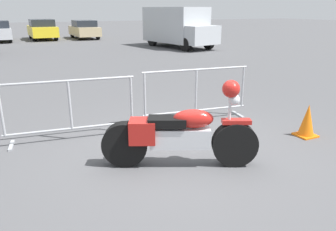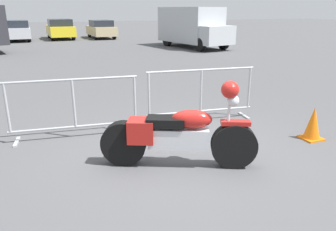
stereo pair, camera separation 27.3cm
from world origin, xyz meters
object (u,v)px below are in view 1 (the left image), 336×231
(motorcycle, at_px, (180,134))
(crowd_barrier_near, at_px, (70,109))
(traffic_cone, at_px, (307,121))
(delivery_van, at_px, (177,26))
(parked_car_tan, at_px, (84,29))
(crowd_barrier_far, at_px, (196,94))
(parked_car_yellow, at_px, (42,29))

(motorcycle, distance_m, crowd_barrier_near, 2.11)
(traffic_cone, bearing_deg, delivery_van, 72.25)
(crowd_barrier_near, distance_m, traffic_cone, 4.19)
(crowd_barrier_near, relative_size, parked_car_tan, 0.54)
(crowd_barrier_far, distance_m, parked_car_tan, 21.02)
(parked_car_yellow, bearing_deg, crowd_barrier_far, -178.95)
(delivery_van, bearing_deg, parked_car_tan, -167.15)
(parked_car_yellow, xyz_separation_m, traffic_cone, (2.32, -23.11, -0.46))
(traffic_cone, bearing_deg, parked_car_yellow, 95.74)
(motorcycle, xyz_separation_m, crowd_barrier_near, (-1.24, 1.70, 0.07))
(parked_car_yellow, bearing_deg, crowd_barrier_near, 174.41)
(crowd_barrier_near, relative_size, traffic_cone, 3.79)
(parked_car_yellow, relative_size, traffic_cone, 7.45)
(parked_car_yellow, bearing_deg, traffic_cone, -175.79)
(parked_car_tan, bearing_deg, traffic_cone, 176.66)
(delivery_van, distance_m, parked_car_tan, 9.40)
(motorcycle, relative_size, traffic_cone, 3.59)
(traffic_cone, bearing_deg, parked_car_tan, 88.20)
(parked_car_tan, xyz_separation_m, traffic_cone, (-0.71, -22.57, -0.41))
(crowd_barrier_near, xyz_separation_m, parked_car_yellow, (1.52, 21.46, 0.19))
(delivery_van, bearing_deg, traffic_cone, -28.55)
(crowd_barrier_far, distance_m, traffic_cone, 2.15)
(crowd_barrier_far, distance_m, delivery_van, 13.65)
(crowd_barrier_far, xyz_separation_m, parked_car_tan, (2.06, 20.92, 0.14))
(motorcycle, relative_size, crowd_barrier_near, 0.95)
(motorcycle, bearing_deg, crowd_barrier_far, 79.00)
(crowd_barrier_far, xyz_separation_m, parked_car_yellow, (-0.97, 21.46, 0.19))
(parked_car_yellow, relative_size, parked_car_tan, 1.07)
(parked_car_yellow, height_order, traffic_cone, parked_car_yellow)
(crowd_barrier_near, distance_m, delivery_van, 14.89)
(motorcycle, relative_size, parked_car_yellow, 0.48)
(crowd_barrier_near, bearing_deg, crowd_barrier_far, 0.00)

